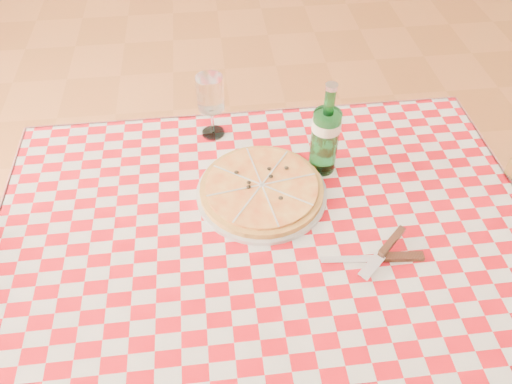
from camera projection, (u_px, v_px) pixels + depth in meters
dining_table at (267, 251)px, 1.26m from camera, size 1.20×0.80×0.75m
tablecloth at (267, 228)px, 1.20m from camera, size 1.30×0.90×0.01m
pizza_plate at (262, 188)px, 1.25m from camera, size 0.38×0.38×0.04m
water_bottle at (326, 129)px, 1.24m from camera, size 0.08×0.08×0.26m
wine_glass at (211, 107)px, 1.36m from camera, size 0.08×0.08×0.19m
cutlery at (381, 256)px, 1.12m from camera, size 0.31×0.29×0.03m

